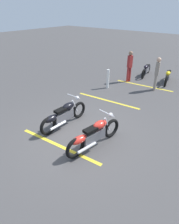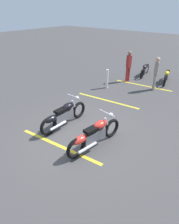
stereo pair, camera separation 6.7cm
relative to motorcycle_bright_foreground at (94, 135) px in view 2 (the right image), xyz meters
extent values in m
plane|color=#474444|center=(0.18, 0.81, -0.46)|extent=(60.00, 60.00, 0.00)
torus|color=black|center=(0.83, -0.12, -0.13)|extent=(0.68, 0.21, 0.67)
torus|color=black|center=(-0.71, 0.11, -0.13)|extent=(0.68, 0.21, 0.67)
cube|color=#59595E|center=(0.01, 0.00, -0.04)|extent=(0.86, 0.34, 0.32)
ellipsoid|color=red|center=(0.28, -0.04, 0.26)|extent=(0.56, 0.35, 0.24)
ellipsoid|color=red|center=(-0.56, 0.09, 0.10)|extent=(0.59, 0.32, 0.22)
cube|color=black|center=(-0.12, 0.02, 0.24)|extent=(0.47, 0.30, 0.09)
cylinder|color=silver|center=(0.60, -0.09, 0.13)|extent=(0.27, 0.10, 0.56)
cylinder|color=silver|center=(0.55, -0.08, 0.56)|extent=(0.13, 0.62, 0.04)
sphere|color=silver|center=(0.75, -0.11, 0.42)|extent=(0.15, 0.15, 0.15)
cylinder|color=silver|center=(-0.41, -0.08, -0.20)|extent=(0.71, 0.19, 0.09)
torus|color=black|center=(1.13, 1.61, -0.13)|extent=(0.67, 0.12, 0.67)
torus|color=black|center=(-0.43, 1.64, -0.13)|extent=(0.67, 0.12, 0.67)
cube|color=#59595E|center=(0.30, 1.63, -0.04)|extent=(0.84, 0.23, 0.32)
ellipsoid|color=black|center=(0.57, 1.62, 0.26)|extent=(0.52, 0.29, 0.24)
ellipsoid|color=black|center=(-0.27, 1.63, 0.10)|extent=(0.56, 0.25, 0.22)
cube|color=black|center=(0.17, 1.63, 0.24)|extent=(0.44, 0.25, 0.09)
cylinder|color=silver|center=(0.90, 1.62, 0.13)|extent=(0.27, 0.06, 0.56)
cylinder|color=silver|center=(0.85, 1.62, 0.56)|extent=(0.05, 0.62, 0.04)
sphere|color=silver|center=(1.05, 1.61, 0.42)|extent=(0.15, 0.15, 0.15)
cylinder|color=silver|center=(-0.10, 1.49, -0.20)|extent=(0.70, 0.10, 0.09)
torus|color=black|center=(6.70, 0.19, -0.17)|extent=(0.59, 0.22, 0.58)
torus|color=black|center=(8.03, 0.49, -0.17)|extent=(0.59, 0.22, 0.58)
cube|color=#59595E|center=(7.41, 0.35, -0.10)|extent=(0.76, 0.35, 0.28)
ellipsoid|color=yellow|center=(7.18, 0.30, 0.17)|extent=(0.50, 0.34, 0.21)
ellipsoid|color=yellow|center=(7.90, 0.46, 0.03)|extent=(0.52, 0.31, 0.19)
cube|color=black|center=(7.52, 0.38, 0.15)|extent=(0.42, 0.29, 0.08)
torus|color=black|center=(7.15, 1.75, -0.17)|extent=(0.59, 0.20, 0.58)
torus|color=black|center=(8.48, 2.00, -0.17)|extent=(0.59, 0.20, 0.58)
cube|color=#59595E|center=(7.86, 1.88, -0.10)|extent=(0.75, 0.32, 0.28)
ellipsoid|color=black|center=(7.63, 1.84, 0.16)|extent=(0.49, 0.32, 0.21)
ellipsoid|color=black|center=(8.34, 1.97, 0.02)|extent=(0.51, 0.29, 0.19)
cube|color=black|center=(7.97, 1.90, 0.14)|extent=(0.41, 0.27, 0.08)
cylinder|color=gray|center=(5.75, 0.44, -0.05)|extent=(0.12, 0.12, 0.83)
cylinder|color=gray|center=(5.92, 0.48, -0.05)|extent=(0.12, 0.12, 0.83)
cube|color=gray|center=(5.84, 0.46, 0.69)|extent=(0.28, 0.24, 0.66)
sphere|color=tan|center=(5.84, 0.46, 1.14)|extent=(0.22, 0.22, 0.22)
cylinder|color=maroon|center=(6.07, 2.23, -0.04)|extent=(0.12, 0.12, 0.84)
cylinder|color=maroon|center=(6.23, 2.18, -0.04)|extent=(0.12, 0.12, 0.84)
cube|color=maroon|center=(6.15, 2.20, 0.71)|extent=(0.29, 0.26, 0.67)
sphere|color=#8C664C|center=(6.15, 2.20, 1.17)|extent=(0.23, 0.23, 0.23)
cylinder|color=white|center=(4.52, 2.56, 0.05)|extent=(0.14, 0.14, 1.02)
cube|color=yellow|center=(-0.65, 0.90, -0.46)|extent=(0.43, 3.20, 0.01)
cube|color=yellow|center=(3.16, 1.62, -0.46)|extent=(0.43, 3.20, 0.01)
cube|color=yellow|center=(6.06, 1.17, -0.46)|extent=(0.43, 3.20, 0.01)
camera|label=1|loc=(-3.96, -3.06, 3.51)|focal=31.64mm
camera|label=2|loc=(-4.00, -3.01, 3.51)|focal=31.64mm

